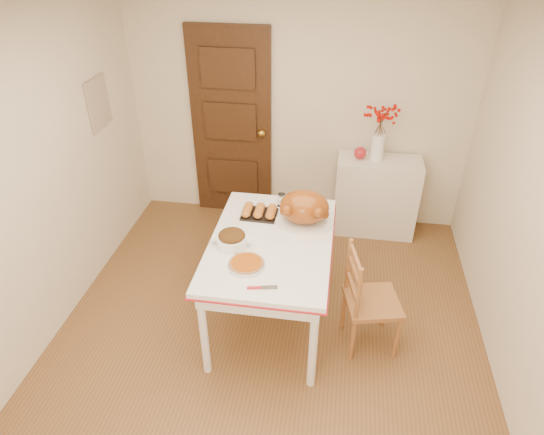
% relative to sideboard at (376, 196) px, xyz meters
% --- Properties ---
extents(floor, '(3.50, 4.00, 0.00)m').
position_rel_sideboard_xyz_m(floor, '(-0.87, -1.78, -0.42)').
color(floor, brown).
rests_on(floor, ground).
extents(ceiling, '(3.50, 4.00, 0.00)m').
position_rel_sideboard_xyz_m(ceiling, '(-0.87, -1.78, 2.08)').
color(ceiling, white).
rests_on(ceiling, ground).
extents(wall_back, '(3.50, 0.00, 2.50)m').
position_rel_sideboard_xyz_m(wall_back, '(-0.87, 0.22, 0.83)').
color(wall_back, beige).
rests_on(wall_back, ground).
extents(wall_left, '(0.00, 4.00, 2.50)m').
position_rel_sideboard_xyz_m(wall_left, '(-2.62, -1.78, 0.83)').
color(wall_left, beige).
rests_on(wall_left, ground).
extents(wall_right, '(0.00, 4.00, 2.50)m').
position_rel_sideboard_xyz_m(wall_right, '(0.88, -1.78, 0.83)').
color(wall_right, beige).
rests_on(wall_right, ground).
extents(door_back, '(0.85, 0.06, 2.06)m').
position_rel_sideboard_xyz_m(door_back, '(-1.57, 0.19, 0.61)').
color(door_back, '#39200E').
rests_on(door_back, ground).
extents(photo_board, '(0.03, 0.35, 0.45)m').
position_rel_sideboard_xyz_m(photo_board, '(-2.60, -0.58, 1.08)').
color(photo_board, '#BCAC8D').
rests_on(photo_board, ground).
extents(sideboard, '(0.85, 0.38, 0.85)m').
position_rel_sideboard_xyz_m(sideboard, '(0.00, 0.00, 0.00)').
color(sideboard, silver).
rests_on(sideboard, floor).
extents(kitchen_table, '(0.95, 1.39, 0.83)m').
position_rel_sideboard_xyz_m(kitchen_table, '(-0.88, -1.51, -0.01)').
color(kitchen_table, white).
rests_on(kitchen_table, floor).
extents(chair_oak, '(0.48, 0.48, 0.91)m').
position_rel_sideboard_xyz_m(chair_oak, '(-0.07, -1.64, 0.03)').
color(chair_oak, '#9D5E3A').
rests_on(chair_oak, floor).
extents(berry_vase, '(0.29, 0.29, 0.57)m').
position_rel_sideboard_xyz_m(berry_vase, '(-0.05, 0.00, 0.71)').
color(berry_vase, white).
rests_on(berry_vase, sideboard).
extents(apple, '(0.12, 0.12, 0.12)m').
position_rel_sideboard_xyz_m(apple, '(-0.21, 0.00, 0.49)').
color(apple, '#AA1B22').
rests_on(apple, sideboard).
extents(turkey_platter, '(0.52, 0.45, 0.29)m').
position_rel_sideboard_xyz_m(turkey_platter, '(-0.65, -1.25, 0.55)').
color(turkey_platter, '#753005').
rests_on(turkey_platter, kitchen_table).
extents(pumpkin_pie, '(0.32, 0.32, 0.05)m').
position_rel_sideboard_xyz_m(pumpkin_pie, '(-1.00, -1.85, 0.43)').
color(pumpkin_pie, '#98440A').
rests_on(pumpkin_pie, kitchen_table).
extents(stuffing_dish, '(0.32, 0.26, 0.12)m').
position_rel_sideboard_xyz_m(stuffing_dish, '(-1.16, -1.61, 0.46)').
color(stuffing_dish, '#5B3311').
rests_on(stuffing_dish, kitchen_table).
extents(rolls_tray, '(0.29, 0.23, 0.08)m').
position_rel_sideboard_xyz_m(rolls_tray, '(-1.03, -1.17, 0.44)').
color(rolls_tray, '#A55A27').
rests_on(rolls_tray, kitchen_table).
extents(pie_server, '(0.21, 0.10, 0.01)m').
position_rel_sideboard_xyz_m(pie_server, '(-0.85, -2.06, 0.41)').
color(pie_server, silver).
rests_on(pie_server, kitchen_table).
extents(carving_knife, '(0.21, 0.21, 0.01)m').
position_rel_sideboard_xyz_m(carving_knife, '(-1.10, -1.72, 0.41)').
color(carving_knife, silver).
rests_on(carving_knife, kitchen_table).
extents(drinking_glass, '(0.07, 0.07, 0.11)m').
position_rel_sideboard_xyz_m(drinking_glass, '(-0.87, -0.99, 0.46)').
color(drinking_glass, white).
rests_on(drinking_glass, kitchen_table).
extents(shaker_pair, '(0.09, 0.06, 0.09)m').
position_rel_sideboard_xyz_m(shaker_pair, '(-0.60, -0.96, 0.45)').
color(shaker_pair, white).
rests_on(shaker_pair, kitchen_table).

